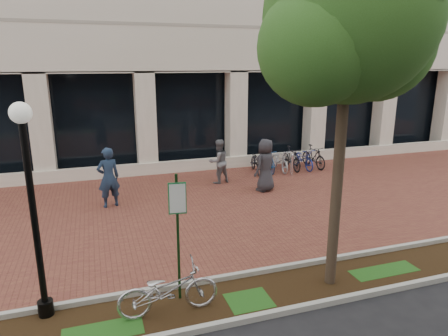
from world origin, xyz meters
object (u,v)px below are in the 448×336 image
object	(u,v)px
parking_sign	(178,222)
pedestrian_mid	(219,161)
pedestrian_right	(265,165)
lamppost	(32,202)
bike_rack_cluster	(285,159)
bollard	(292,165)
pedestrian_left	(108,178)
locked_bicycle	(168,290)
street_tree	(350,28)

from	to	relation	value
parking_sign	pedestrian_mid	distance (m)	8.00
parking_sign	pedestrian_right	world-z (taller)	parking_sign
lamppost	bike_rack_cluster	world-z (taller)	lamppost
pedestrian_right	bollard	xyz separation A→B (m)	(1.87, 1.48, -0.49)
pedestrian_left	bollard	xyz separation A→B (m)	(7.34, 1.43, -0.51)
pedestrian_left	bike_rack_cluster	xyz separation A→B (m)	(7.49, 2.32, -0.51)
pedestrian_left	parking_sign	bearing A→B (deg)	85.55
locked_bicycle	bike_rack_cluster	distance (m)	10.94
pedestrian_mid	pedestrian_right	xyz separation A→B (m)	(1.31, -1.48, 0.10)
pedestrian_mid	pedestrian_right	world-z (taller)	pedestrian_right
lamppost	pedestrian_left	xyz separation A→B (m)	(1.44, 5.64, -1.25)
street_tree	pedestrian_mid	size ratio (longest dim) A/B	4.04
bike_rack_cluster	pedestrian_mid	bearing A→B (deg)	-161.40
lamppost	bike_rack_cluster	size ratio (longest dim) A/B	1.13
pedestrian_mid	bike_rack_cluster	distance (m)	3.46
street_tree	pedestrian_mid	distance (m)	8.83
street_tree	bike_rack_cluster	bearing A→B (deg)	69.47
locked_bicycle	bollard	xyz separation A→B (m)	(6.60, 7.73, -0.02)
parking_sign	pedestrian_left	distance (m)	6.02
lamppost	pedestrian_right	bearing A→B (deg)	38.95
pedestrian_left	bike_rack_cluster	bearing A→B (deg)	-177.19
bike_rack_cluster	locked_bicycle	bearing A→B (deg)	-124.50
locked_bicycle	bike_rack_cluster	xyz separation A→B (m)	(6.75, 8.62, -0.01)
locked_bicycle	bollard	world-z (taller)	locked_bicycle
lamppost	pedestrian_right	world-z (taller)	lamppost
lamppost	street_tree	world-z (taller)	street_tree
street_tree	bike_rack_cluster	xyz separation A→B (m)	(3.22, 8.60, -4.69)
lamppost	bike_rack_cluster	xyz separation A→B (m)	(8.93, 7.96, -1.76)
parking_sign	locked_bicycle	world-z (taller)	parking_sign
lamppost	bollard	bearing A→B (deg)	38.82
pedestrian_mid	bollard	world-z (taller)	pedestrian_mid
pedestrian_left	locked_bicycle	bearing A→B (deg)	82.28
lamppost	pedestrian_mid	bearing A→B (deg)	51.58
locked_bicycle	pedestrian_mid	xyz separation A→B (m)	(3.43, 7.73, 0.37)
pedestrian_mid	bike_rack_cluster	size ratio (longest dim) A/B	0.49
street_tree	bollard	distance (m)	9.53
pedestrian_left	bollard	bearing A→B (deg)	176.60
street_tree	bike_rack_cluster	world-z (taller)	street_tree
bollard	parking_sign	bearing A→B (deg)	-130.72
pedestrian_left	bollard	distance (m)	7.50
locked_bicycle	bike_rack_cluster	bearing A→B (deg)	-37.99
street_tree	bollard	bearing A→B (deg)	68.24
lamppost	pedestrian_mid	xyz separation A→B (m)	(5.61, 7.07, -1.38)
pedestrian_right	street_tree	bearing A→B (deg)	49.89
pedestrian_left	bike_rack_cluster	world-z (taller)	pedestrian_left
parking_sign	pedestrian_left	xyz separation A→B (m)	(-1.04, 5.89, -0.65)
bollard	street_tree	bearing A→B (deg)	-111.76
pedestrian_mid	lamppost	bearing A→B (deg)	36.93
bollard	pedestrian_left	bearing A→B (deg)	-168.96
lamppost	locked_bicycle	size ratio (longest dim) A/B	2.09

